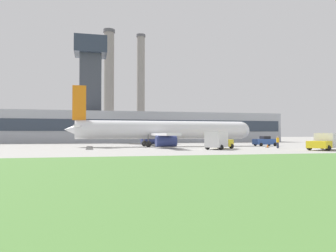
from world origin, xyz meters
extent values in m
plane|color=#999691|center=(0.00, 0.00, 0.00)|extent=(400.00, 400.00, 0.00)
cube|color=#9EA3AD|center=(0.00, 36.90, 3.79)|extent=(78.69, 12.69, 7.57)
cube|color=#2D3847|center=(0.00, 30.51, 4.17)|extent=(77.12, 0.16, 2.73)
cube|color=#383D47|center=(-10.02, 36.90, 10.97)|extent=(5.23, 5.23, 21.94)
cube|color=#283342|center=(-10.02, 36.90, 24.04)|extent=(7.85, 7.85, 4.19)
cylinder|color=gray|center=(-3.62, 70.60, 19.20)|extent=(3.60, 3.60, 38.41)
cylinder|color=#4C4C51|center=(-3.62, 70.60, 38.95)|extent=(4.13, 4.13, 1.08)
cylinder|color=gray|center=(7.40, 67.79, 18.39)|extent=(2.83, 2.83, 36.79)
cylinder|color=#4C4C51|center=(7.40, 67.79, 37.21)|extent=(3.25, 3.25, 0.85)
cylinder|color=silver|center=(1.74, 5.92, 2.76)|extent=(28.19, 2.99, 2.99)
sphere|color=silver|center=(15.84, 5.92, 2.76)|extent=(2.84, 2.84, 2.84)
cone|color=silver|center=(-12.35, 5.92, 2.76)|extent=(3.29, 2.84, 2.84)
cube|color=orange|center=(-11.72, 5.92, 6.98)|extent=(2.09, 0.24, 5.46)
cube|color=silver|center=(-11.82, 2.27, 3.20)|extent=(0.88, 7.30, 0.20)
cube|color=silver|center=(-11.82, 9.57, 3.20)|extent=(0.88, 7.30, 0.20)
cube|color=silver|center=(0.33, -0.76, 2.01)|extent=(1.95, 12.16, 0.36)
cube|color=silver|center=(0.33, 12.60, 2.01)|extent=(1.95, 12.16, 0.36)
cylinder|color=navy|center=(0.63, -1.05, 1.04)|extent=(2.97, 1.63, 1.63)
cylinder|color=navy|center=(0.63, 12.89, 1.04)|extent=(2.97, 1.63, 1.63)
cylinder|color=#59595B|center=(10.90, 5.92, 1.25)|extent=(0.20, 0.20, 1.52)
sphere|color=black|center=(10.90, 5.92, 0.49)|extent=(0.98, 0.98, 0.98)
cylinder|color=#59595B|center=(-1.08, 3.82, 1.25)|extent=(0.20, 0.20, 1.52)
sphere|color=black|center=(-1.08, 3.82, 0.49)|extent=(0.98, 0.98, 0.98)
cylinder|color=#59595B|center=(-1.08, 8.01, 1.25)|extent=(0.20, 0.20, 1.52)
sphere|color=black|center=(-1.08, 8.01, 0.49)|extent=(0.98, 0.98, 0.98)
cube|color=#2D4C93|center=(19.49, 4.21, 0.74)|extent=(3.89, 2.12, 0.94)
cube|color=black|center=(19.49, 4.21, 1.46)|extent=(1.37, 1.46, 0.50)
sphere|color=black|center=(20.86, 3.26, 0.30)|extent=(0.61, 0.61, 0.61)
sphere|color=black|center=(20.82, 5.21, 0.30)|extent=(0.61, 0.61, 0.61)
sphere|color=black|center=(18.16, 3.22, 0.30)|extent=(0.61, 0.61, 0.61)
sphere|color=black|center=(18.13, 5.16, 0.30)|extent=(0.61, 0.61, 0.61)
cube|color=yellow|center=(17.50, -12.06, 0.75)|extent=(3.04, 3.14, 0.88)
cube|color=silver|center=(20.23, -10.44, 1.24)|extent=(4.34, 3.91, 1.85)
sphere|color=black|center=(16.79, -11.16, 0.35)|extent=(0.70, 0.70, 0.70)
sphere|color=black|center=(17.95, -13.12, 0.35)|extent=(0.70, 0.70, 0.70)
sphere|color=black|center=(20.43, -9.00, 0.35)|extent=(0.70, 0.70, 0.70)
cube|color=yellow|center=(8.53, -3.79, 0.80)|extent=(2.91, 2.92, 0.97)
cube|color=silver|center=(6.36, -6.17, 1.33)|extent=(3.95, 4.06, 2.03)
sphere|color=black|center=(9.33, -4.31, 0.35)|extent=(0.70, 0.70, 0.70)
sphere|color=black|center=(7.94, -3.04, 0.35)|extent=(0.70, 0.70, 0.70)
sphere|color=black|center=(6.44, -7.49, 0.35)|extent=(0.70, 0.70, 0.70)
sphere|color=black|center=(5.05, -6.22, 0.35)|extent=(0.70, 0.70, 0.70)
cylinder|color=#23283D|center=(16.48, -4.56, 0.42)|extent=(0.43, 0.43, 0.84)
cylinder|color=#F2A514|center=(16.48, -4.56, 1.18)|extent=(0.54, 0.54, 0.67)
sphere|color=tan|center=(16.48, -4.56, 1.62)|extent=(0.23, 0.23, 0.23)
cube|color=black|center=(16.20, -2.24, 0.01)|extent=(0.49, 0.49, 0.03)
cone|color=orange|center=(16.20, -2.24, 0.28)|extent=(0.35, 0.35, 0.57)
camera|label=1|loc=(-10.05, -47.05, 1.99)|focal=35.00mm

